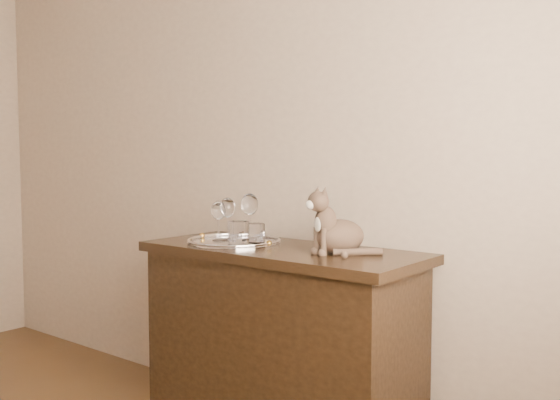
% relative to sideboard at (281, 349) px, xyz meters
% --- Properties ---
extents(wall_back, '(4.00, 0.10, 2.70)m').
position_rel_sideboard_xyz_m(wall_back, '(-0.60, 0.31, 0.93)').
color(wall_back, tan).
rests_on(wall_back, ground).
extents(sideboard, '(1.20, 0.50, 0.85)m').
position_rel_sideboard_xyz_m(sideboard, '(0.00, 0.00, 0.00)').
color(sideboard, black).
rests_on(sideboard, ground).
extents(tray, '(0.40, 0.40, 0.01)m').
position_rel_sideboard_xyz_m(tray, '(-0.23, -0.03, 0.43)').
color(tray, white).
rests_on(tray, sideboard).
extents(wine_glass_b, '(0.08, 0.08, 0.20)m').
position_rel_sideboard_xyz_m(wine_glass_b, '(-0.23, 0.07, 0.53)').
color(wine_glass_b, white).
rests_on(wine_glass_b, tray).
extents(wine_glass_c, '(0.07, 0.07, 0.17)m').
position_rel_sideboard_xyz_m(wine_glass_c, '(-0.30, -0.05, 0.52)').
color(wine_glass_c, white).
rests_on(wine_glass_c, tray).
extents(wine_glass_d, '(0.07, 0.07, 0.19)m').
position_rel_sideboard_xyz_m(wine_glass_d, '(-0.29, -0.01, 0.53)').
color(wine_glass_d, silver).
rests_on(wine_glass_d, tray).
extents(tumbler_a, '(0.09, 0.09, 0.10)m').
position_rel_sideboard_xyz_m(tumbler_a, '(-0.14, -0.10, 0.48)').
color(tumbler_a, white).
rests_on(tumbler_a, tray).
extents(tumbler_c, '(0.07, 0.07, 0.08)m').
position_rel_sideboard_xyz_m(tumbler_c, '(-0.13, -0.00, 0.47)').
color(tumbler_c, silver).
rests_on(tumbler_c, tray).
extents(cat, '(0.33, 0.32, 0.26)m').
position_rel_sideboard_xyz_m(cat, '(0.27, 0.03, 0.56)').
color(cat, brown).
rests_on(cat, sideboard).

